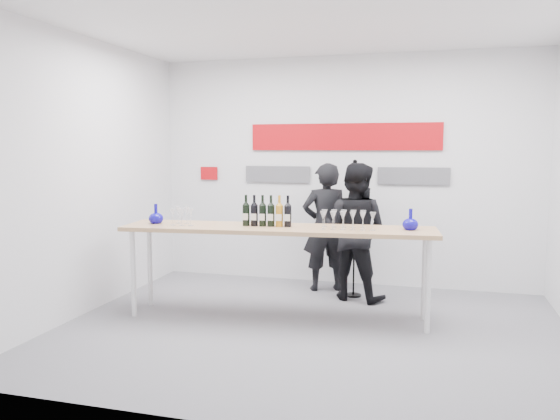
{
  "coord_description": "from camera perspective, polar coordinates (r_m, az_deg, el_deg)",
  "views": [
    {
      "loc": [
        1.11,
        -5.17,
        1.81
      ],
      "look_at": [
        -0.42,
        0.38,
        1.15
      ],
      "focal_mm": 35.0,
      "sensor_mm": 36.0,
      "label": 1
    }
  ],
  "objects": [
    {
      "name": "mic_stand",
      "position": [
        6.71,
        7.72,
        -4.71
      ],
      "size": [
        0.19,
        0.19,
        1.67
      ],
      "rotation": [
        0.0,
        0.0,
        -0.29
      ],
      "color": "black",
      "rests_on": "ground"
    },
    {
      "name": "ground",
      "position": [
        5.59,
        3.22,
        -12.37
      ],
      "size": [
        5.0,
        5.0,
        0.0
      ],
      "primitive_type": "plane",
      "color": "slate",
      "rests_on": "ground"
    },
    {
      "name": "decanter_left",
      "position": [
        6.12,
        -12.84,
        -0.37
      ],
      "size": [
        0.16,
        0.16,
        0.21
      ],
      "primitive_type": null,
      "color": "#0E0895",
      "rests_on": "tasting_table"
    },
    {
      "name": "presenter_right",
      "position": [
        6.56,
        7.83,
        -2.24
      ],
      "size": [
        0.93,
        0.8,
        1.63
      ],
      "primitive_type": "imported",
      "rotation": [
        0.0,
        0.0,
        2.88
      ],
      "color": "black",
      "rests_on": "ground"
    },
    {
      "name": "glasses_left",
      "position": [
        5.97,
        -10.2,
        -0.63
      ],
      "size": [
        0.28,
        0.23,
        0.18
      ],
      "color": "silver",
      "rests_on": "tasting_table"
    },
    {
      "name": "tasting_table",
      "position": [
        5.73,
        -0.27,
        -2.5
      ],
      "size": [
        3.33,
        0.96,
        0.98
      ],
      "rotation": [
        0.0,
        0.0,
        0.09
      ],
      "color": "tan",
      "rests_on": "ground"
    },
    {
      "name": "wine_bottles",
      "position": [
        5.75,
        -1.39,
        -0.07
      ],
      "size": [
        0.53,
        0.12,
        0.33
      ],
      "rotation": [
        0.0,
        0.0,
        0.09
      ],
      "color": "black",
      "rests_on": "tasting_table"
    },
    {
      "name": "back_wall",
      "position": [
        7.26,
        6.65,
        4.05
      ],
      "size": [
        5.0,
        0.04,
        3.0
      ],
      "primitive_type": "cube",
      "color": "silver",
      "rests_on": "ground"
    },
    {
      "name": "glasses_right",
      "position": [
        5.62,
        6.9,
        -1.02
      ],
      "size": [
        0.58,
        0.26,
        0.18
      ],
      "color": "silver",
      "rests_on": "tasting_table"
    },
    {
      "name": "signage",
      "position": [
        7.23,
        6.21,
        6.47
      ],
      "size": [
        3.38,
        0.02,
        0.79
      ],
      "color": "#B2070E",
      "rests_on": "back_wall"
    },
    {
      "name": "presenter_left",
      "position": [
        6.92,
        4.76,
        -1.8
      ],
      "size": [
        0.69,
        0.58,
        1.62
      ],
      "primitive_type": "imported",
      "rotation": [
        0.0,
        0.0,
        3.54
      ],
      "color": "black",
      "rests_on": "ground"
    },
    {
      "name": "decanter_right",
      "position": [
        5.65,
        13.48,
        -0.95
      ],
      "size": [
        0.16,
        0.16,
        0.21
      ],
      "primitive_type": null,
      "color": "#0E0895",
      "rests_on": "tasting_table"
    }
  ]
}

